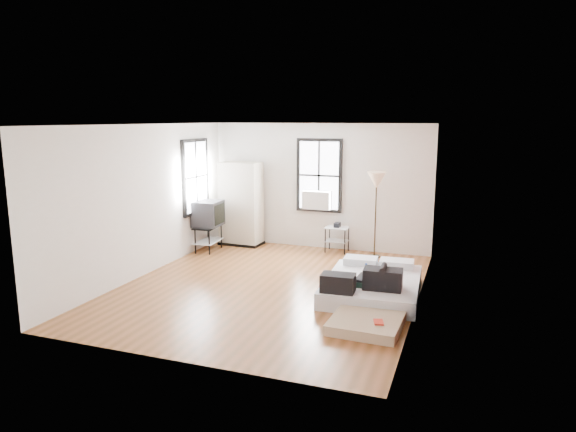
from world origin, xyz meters
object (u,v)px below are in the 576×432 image
at_px(wardrobe, 241,204).
at_px(tv_stand, 208,215).
at_px(floor_lamp, 377,184).
at_px(side_table, 337,232).
at_px(mattress_bare, 374,306).
at_px(mattress_main, 372,284).

height_order(wardrobe, tv_stand, wardrobe).
relative_size(wardrobe, floor_lamp, 1.06).
relative_size(side_table, floor_lamp, 0.36).
xyz_separation_m(mattress_bare, wardrobe, (-3.71, 3.29, 0.84)).
bearing_deg(mattress_main, wardrobe, 141.95).
bearing_deg(mattress_bare, wardrobe, 140.61).
bearing_deg(wardrobe, side_table, 4.05).
bearing_deg(side_table, mattress_bare, -66.85).
height_order(mattress_bare, tv_stand, tv_stand).
bearing_deg(mattress_bare, floor_lamp, 102.37).
xyz_separation_m(wardrobe, tv_stand, (-0.43, -0.79, -0.15)).
height_order(mattress_main, wardrobe, wardrobe).
relative_size(mattress_bare, floor_lamp, 1.03).
bearing_deg(wardrobe, tv_stand, -116.50).
relative_size(floor_lamp, tv_stand, 1.62).
bearing_deg(mattress_bare, tv_stand, 151.03).
xyz_separation_m(side_table, floor_lamp, (0.86, -0.14, 1.12)).
height_order(side_table, tv_stand, tv_stand).
relative_size(mattress_main, tv_stand, 1.91).
bearing_deg(side_table, wardrobe, -178.24).
relative_size(mattress_main, mattress_bare, 1.14).
bearing_deg(floor_lamp, wardrobe, 178.63).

